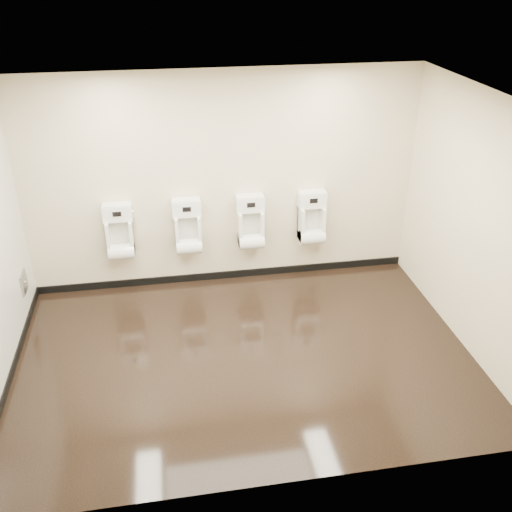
{
  "coord_description": "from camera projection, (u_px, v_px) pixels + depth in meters",
  "views": [
    {
      "loc": [
        -0.73,
        -5.0,
        4.0
      ],
      "look_at": [
        0.22,
        0.55,
        0.96
      ],
      "focal_mm": 40.0,
      "sensor_mm": 36.0,
      "label": 1
    }
  ],
  "objects": [
    {
      "name": "urinal_2",
      "position": [
        251.0,
        226.0,
        7.42
      ],
      "size": [
        0.38,
        0.28,
        0.7
      ],
      "color": "white",
      "rests_on": "back_wall"
    },
    {
      "name": "right_wall",
      "position": [
        476.0,
        226.0,
        6.05
      ],
      "size": [
        0.02,
        3.5,
        2.8
      ],
      "primitive_type": "cube",
      "color": "beige",
      "rests_on": "ground"
    },
    {
      "name": "ground",
      "position": [
        245.0,
        356.0,
        6.35
      ],
      "size": [
        5.0,
        3.5,
        0.0
      ],
      "primitive_type": "cube",
      "color": "black",
      "rests_on": "ground"
    },
    {
      "name": "urinal_1",
      "position": [
        188.0,
        231.0,
        7.3
      ],
      "size": [
        0.38,
        0.28,
        0.7
      ],
      "color": "white",
      "rests_on": "back_wall"
    },
    {
      "name": "skirting_left",
      "position": [
        10.0,
        377.0,
        5.96
      ],
      "size": [
        0.02,
        3.5,
        0.1
      ],
      "primitive_type": "cube",
      "color": "black",
      "rests_on": "ground"
    },
    {
      "name": "urinal_0",
      "position": [
        120.0,
        235.0,
        7.17
      ],
      "size": [
        0.38,
        0.28,
        0.7
      ],
      "color": "white",
      "rests_on": "back_wall"
    },
    {
      "name": "urinal_3",
      "position": [
        312.0,
        222.0,
        7.54
      ],
      "size": [
        0.38,
        0.28,
        0.7
      ],
      "color": "white",
      "rests_on": "back_wall"
    },
    {
      "name": "back_wall",
      "position": [
        223.0,
        182.0,
        7.2
      ],
      "size": [
        5.0,
        0.02,
        2.8
      ],
      "primitive_type": "cube",
      "color": "beige",
      "rests_on": "ground"
    },
    {
      "name": "front_wall",
      "position": [
        279.0,
        352.0,
        4.16
      ],
      "size": [
        5.0,
        0.02,
        2.8
      ],
      "primitive_type": "cube",
      "color": "beige",
      "rests_on": "ground"
    },
    {
      "name": "skirting_back",
      "position": [
        226.0,
        275.0,
        7.83
      ],
      "size": [
        5.0,
        0.02,
        0.1
      ],
      "primitive_type": "cube",
      "color": "black",
      "rests_on": "ground"
    },
    {
      "name": "access_panel",
      "position": [
        24.0,
        282.0,
        6.79
      ],
      "size": [
        0.04,
        0.25,
        0.25
      ],
      "color": "#9E9EA3",
      "rests_on": "left_wall"
    },
    {
      "name": "ceiling",
      "position": [
        242.0,
        103.0,
        5.02
      ],
      "size": [
        5.0,
        3.5,
        0.0
      ],
      "primitive_type": "cube",
      "color": "silver"
    }
  ]
}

